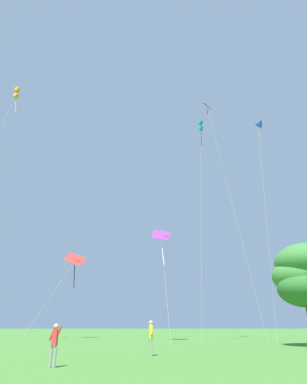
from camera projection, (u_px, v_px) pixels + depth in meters
The scene contains 9 objects.
kite_red_high at pixel (74, 265), 43.04m from camera, with size 4.10×9.70×10.86m.
kite_blue_delta at pixel (258, 125), 42.97m from camera, with size 3.91×5.41×27.07m.
kite_pink_low at pixel (209, 114), 44.05m from camera, with size 3.35×6.02×30.73m.
kite_purple_streamer at pixel (162, 242), 36.56m from camera, with size 2.38×10.20×12.03m.
kite_orange_box at pixel (16, 95), 40.80m from camera, with size 1.66×6.44×29.80m.
kite_teal_box at pixel (201, 128), 39.20m from camera, with size 2.33×4.55×24.91m.
person_in_blue_jacket at pixel (55, 341), 12.38m from camera, with size 0.50×0.21×1.54m.
person_far_back at pixel (151, 334), 17.12m from camera, with size 0.24×0.56×1.73m.
tree_right_cluster at pixel (305, 274), 26.26m from camera, with size 5.52×5.36×7.91m.
Camera 1 is at (0.74, -2.03, 1.45)m, focal length 29.95 mm.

